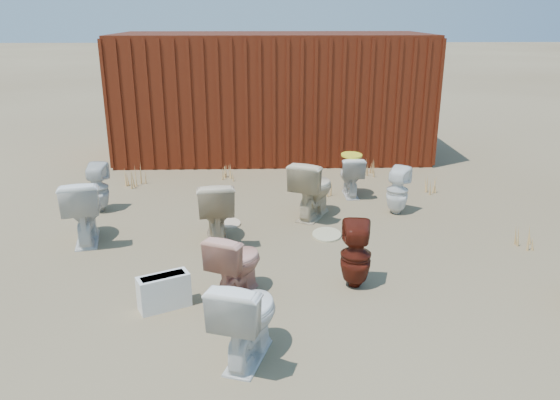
{
  "coord_description": "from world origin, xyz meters",
  "views": [
    {
      "loc": [
        -0.21,
        -5.86,
        2.77
      ],
      "look_at": [
        0.0,
        0.6,
        0.55
      ],
      "focal_mm": 35.0,
      "sensor_mm": 36.0,
      "label": 1
    }
  ],
  "objects_px": {
    "toilet_back_yellowlid": "(351,176)",
    "toilet_back_e": "(397,191)",
    "toilet_front_pink": "(236,263)",
    "toilet_front_maroon": "(356,255)",
    "loose_tank": "(164,292)",
    "toilet_front_c": "(247,317)",
    "toilet_back_beige_left": "(216,211)",
    "shipping_container": "(273,95)",
    "toilet_front_a": "(83,210)",
    "toilet_back_beige_right": "(313,188)",
    "toilet_back_a": "(97,188)"
  },
  "relations": [
    {
      "from": "toilet_back_yellowlid",
      "to": "toilet_back_e",
      "type": "distance_m",
      "value": 1.0
    },
    {
      "from": "toilet_front_pink",
      "to": "toilet_back_e",
      "type": "xyz_separation_m",
      "value": [
        2.22,
        2.37,
        -0.01
      ]
    },
    {
      "from": "toilet_front_maroon",
      "to": "loose_tank",
      "type": "distance_m",
      "value": 2.0
    },
    {
      "from": "toilet_front_c",
      "to": "toilet_back_beige_left",
      "type": "bearing_deg",
      "value": -61.43
    },
    {
      "from": "toilet_front_c",
      "to": "loose_tank",
      "type": "distance_m",
      "value": 1.22
    },
    {
      "from": "shipping_container",
      "to": "toilet_front_c",
      "type": "xyz_separation_m",
      "value": [
        -0.36,
        -7.1,
        -0.81
      ]
    },
    {
      "from": "toilet_front_a",
      "to": "toilet_front_pink",
      "type": "distance_m",
      "value": 2.48
    },
    {
      "from": "toilet_back_yellowlid",
      "to": "toilet_front_maroon",
      "type": "bearing_deg",
      "value": 81.17
    },
    {
      "from": "toilet_back_beige_right",
      "to": "loose_tank",
      "type": "bearing_deg",
      "value": 82.97
    },
    {
      "from": "toilet_front_maroon",
      "to": "toilet_front_a",
      "type": "bearing_deg",
      "value": -15.25
    },
    {
      "from": "loose_tank",
      "to": "shipping_container",
      "type": "bearing_deg",
      "value": 52.52
    },
    {
      "from": "shipping_container",
      "to": "toilet_front_maroon",
      "type": "relative_size",
      "value": 8.31
    },
    {
      "from": "toilet_front_pink",
      "to": "toilet_back_a",
      "type": "relative_size",
      "value": 0.99
    },
    {
      "from": "shipping_container",
      "to": "toilet_back_beige_right",
      "type": "relative_size",
      "value": 7.14
    },
    {
      "from": "toilet_back_beige_right",
      "to": "toilet_back_e",
      "type": "height_order",
      "value": "toilet_back_beige_right"
    },
    {
      "from": "shipping_container",
      "to": "toilet_back_beige_right",
      "type": "xyz_separation_m",
      "value": [
        0.49,
        -3.73,
        -0.78
      ]
    },
    {
      "from": "toilet_back_a",
      "to": "toilet_back_beige_right",
      "type": "xyz_separation_m",
      "value": [
        3.11,
        -0.31,
        0.06
      ]
    },
    {
      "from": "toilet_front_maroon",
      "to": "toilet_back_yellowlid",
      "type": "bearing_deg",
      "value": -90.87
    },
    {
      "from": "toilet_back_yellowlid",
      "to": "toilet_back_e",
      "type": "height_order",
      "value": "toilet_back_e"
    },
    {
      "from": "toilet_front_pink",
      "to": "loose_tank",
      "type": "bearing_deg",
      "value": 44.83
    },
    {
      "from": "toilet_back_yellowlid",
      "to": "toilet_back_a",
      "type": "bearing_deg",
      "value": 8.38
    },
    {
      "from": "toilet_front_c",
      "to": "toilet_back_beige_left",
      "type": "height_order",
      "value": "toilet_back_beige_left"
    },
    {
      "from": "toilet_front_pink",
      "to": "toilet_back_beige_left",
      "type": "bearing_deg",
      "value": -51.34
    },
    {
      "from": "toilet_back_beige_left",
      "to": "toilet_back_e",
      "type": "bearing_deg",
      "value": -166.71
    },
    {
      "from": "toilet_front_a",
      "to": "toilet_back_yellowlid",
      "type": "distance_m",
      "value": 4.05
    },
    {
      "from": "toilet_front_a",
      "to": "toilet_back_beige_right",
      "type": "distance_m",
      "value": 3.07
    },
    {
      "from": "toilet_front_c",
      "to": "toilet_back_beige_left",
      "type": "relative_size",
      "value": 0.96
    },
    {
      "from": "toilet_front_pink",
      "to": "toilet_front_maroon",
      "type": "bearing_deg",
      "value": -147.08
    },
    {
      "from": "toilet_back_a",
      "to": "toilet_back_e",
      "type": "distance_m",
      "value": 4.36
    },
    {
      "from": "toilet_back_beige_right",
      "to": "toilet_back_a",
      "type": "bearing_deg",
      "value": 21.08
    },
    {
      "from": "toilet_front_pink",
      "to": "toilet_back_beige_right",
      "type": "bearing_deg",
      "value": -87.41
    },
    {
      "from": "toilet_back_e",
      "to": "loose_tank",
      "type": "distance_m",
      "value": 3.92
    },
    {
      "from": "toilet_front_c",
      "to": "toilet_back_yellowlid",
      "type": "relative_size",
      "value": 1.21
    },
    {
      "from": "toilet_front_pink",
      "to": "toilet_back_beige_left",
      "type": "height_order",
      "value": "toilet_back_beige_left"
    },
    {
      "from": "toilet_back_beige_right",
      "to": "toilet_back_yellowlid",
      "type": "relative_size",
      "value": 1.29
    },
    {
      "from": "shipping_container",
      "to": "toilet_back_beige_right",
      "type": "height_order",
      "value": "shipping_container"
    },
    {
      "from": "shipping_container",
      "to": "toilet_back_beige_left",
      "type": "bearing_deg",
      "value": -100.03
    },
    {
      "from": "toilet_front_maroon",
      "to": "toilet_back_beige_left",
      "type": "distance_m",
      "value": 2.02
    },
    {
      "from": "shipping_container",
      "to": "toilet_front_maroon",
      "type": "bearing_deg",
      "value": -82.63
    },
    {
      "from": "toilet_front_a",
      "to": "toilet_back_yellowlid",
      "type": "height_order",
      "value": "toilet_front_a"
    },
    {
      "from": "toilet_front_a",
      "to": "toilet_front_c",
      "type": "distance_m",
      "value": 3.34
    },
    {
      "from": "shipping_container",
      "to": "toilet_back_a",
      "type": "height_order",
      "value": "shipping_container"
    },
    {
      "from": "shipping_container",
      "to": "loose_tank",
      "type": "height_order",
      "value": "shipping_container"
    },
    {
      "from": "toilet_front_maroon",
      "to": "toilet_back_a",
      "type": "relative_size",
      "value": 1.01
    },
    {
      "from": "shipping_container",
      "to": "toilet_back_e",
      "type": "relative_size",
      "value": 8.68
    },
    {
      "from": "toilet_back_yellowlid",
      "to": "loose_tank",
      "type": "relative_size",
      "value": 1.3
    },
    {
      "from": "toilet_back_yellowlid",
      "to": "toilet_front_a",
      "type": "bearing_deg",
      "value": 24.37
    },
    {
      "from": "toilet_front_a",
      "to": "toilet_back_beige_right",
      "type": "relative_size",
      "value": 1.0
    },
    {
      "from": "toilet_back_beige_left",
      "to": "loose_tank",
      "type": "relative_size",
      "value": 1.64
    },
    {
      "from": "toilet_back_a",
      "to": "toilet_back_yellowlid",
      "type": "bearing_deg",
      "value": -168.57
    }
  ]
}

